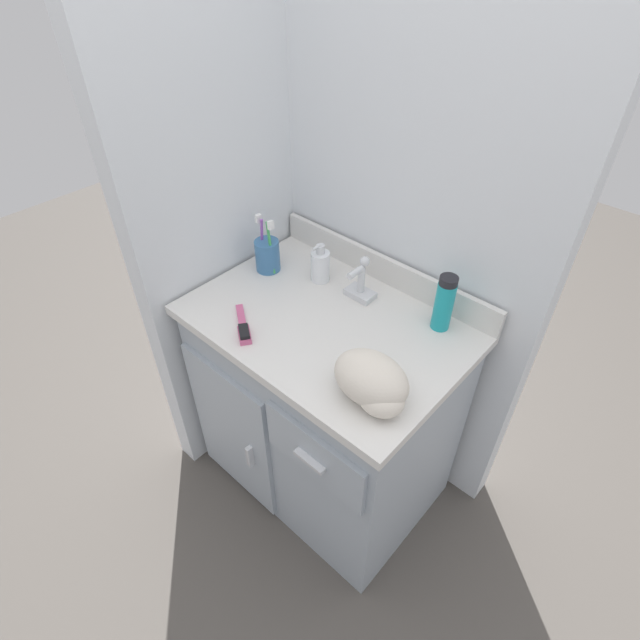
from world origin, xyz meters
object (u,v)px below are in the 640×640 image
(soap_dispenser, at_px, (320,265))
(hand_towel, at_px, (373,383))
(hairbrush, at_px, (243,328))
(toothbrush_cup, at_px, (267,255))
(shaving_cream_can, at_px, (444,303))

(soap_dispenser, relative_size, hand_towel, 0.66)
(soap_dispenser, distance_m, hairbrush, 0.33)
(hairbrush, bearing_deg, toothbrush_cup, 157.93)
(hairbrush, bearing_deg, soap_dispenser, 125.25)
(toothbrush_cup, height_order, shaving_cream_can, toothbrush_cup)
(soap_dispenser, xyz_separation_m, shaving_cream_can, (0.40, 0.06, 0.03))
(toothbrush_cup, relative_size, hand_towel, 0.97)
(toothbrush_cup, height_order, soap_dispenser, toothbrush_cup)
(hairbrush, bearing_deg, hand_towel, 41.10)
(toothbrush_cup, distance_m, hand_towel, 0.63)
(soap_dispenser, bearing_deg, shaving_cream_can, 8.60)
(hand_towel, bearing_deg, shaving_cream_can, 93.31)
(toothbrush_cup, xyz_separation_m, hairbrush, (0.17, -0.26, -0.05))
(hairbrush, relative_size, hand_towel, 0.76)
(toothbrush_cup, distance_m, hairbrush, 0.31)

